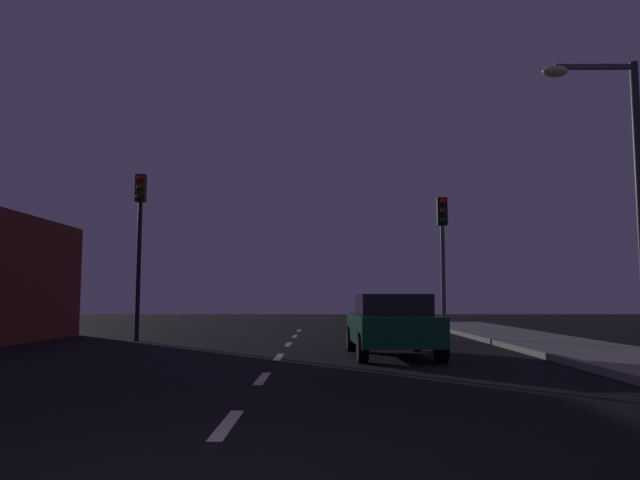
% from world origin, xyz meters
% --- Properties ---
extents(ground_plane, '(80.00, 80.00, 0.00)m').
position_xyz_m(ground_plane, '(0.00, 7.00, 0.00)').
color(ground_plane, black).
extents(lane_stripe_second, '(0.16, 1.60, 0.01)m').
position_xyz_m(lane_stripe_second, '(0.00, 2.60, 0.00)').
color(lane_stripe_second, silver).
rests_on(lane_stripe_second, ground_plane).
extents(lane_stripe_third, '(0.16, 1.60, 0.01)m').
position_xyz_m(lane_stripe_third, '(0.00, 6.40, 0.00)').
color(lane_stripe_third, silver).
rests_on(lane_stripe_third, ground_plane).
extents(lane_stripe_fourth, '(0.16, 1.60, 0.01)m').
position_xyz_m(lane_stripe_fourth, '(0.00, 10.20, 0.00)').
color(lane_stripe_fourth, silver).
rests_on(lane_stripe_fourth, ground_plane).
extents(lane_stripe_fifth, '(0.16, 1.60, 0.01)m').
position_xyz_m(lane_stripe_fifth, '(0.00, 14.00, 0.00)').
color(lane_stripe_fifth, silver).
rests_on(lane_stripe_fifth, ground_plane).
extents(lane_stripe_sixth, '(0.16, 1.60, 0.01)m').
position_xyz_m(lane_stripe_sixth, '(0.00, 17.80, 0.00)').
color(lane_stripe_sixth, silver).
rests_on(lane_stripe_sixth, ground_plane).
extents(lane_stripe_seventh, '(0.16, 1.60, 0.01)m').
position_xyz_m(lane_stripe_seventh, '(0.00, 21.60, 0.00)').
color(lane_stripe_seventh, silver).
rests_on(lane_stripe_seventh, ground_plane).
extents(traffic_signal_left, '(0.32, 0.38, 5.38)m').
position_xyz_m(traffic_signal_left, '(-4.91, 15.28, 3.74)').
color(traffic_signal_left, black).
rests_on(traffic_signal_left, ground_plane).
extents(traffic_signal_right, '(0.32, 0.38, 4.60)m').
position_xyz_m(traffic_signal_right, '(4.87, 15.28, 3.24)').
color(traffic_signal_right, '#4C4C51').
rests_on(traffic_signal_right, ground_plane).
extents(car_stopped_ahead, '(2.05, 4.06, 1.46)m').
position_xyz_m(car_stopped_ahead, '(2.66, 10.33, 0.75)').
color(car_stopped_ahead, '#0F4C2D').
rests_on(car_stopped_ahead, ground_plane).
extents(street_lamp_right, '(2.08, 0.36, 6.48)m').
position_xyz_m(street_lamp_right, '(7.45, 8.66, 3.97)').
color(street_lamp_right, '#2D2D30').
rests_on(street_lamp_right, ground_plane).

